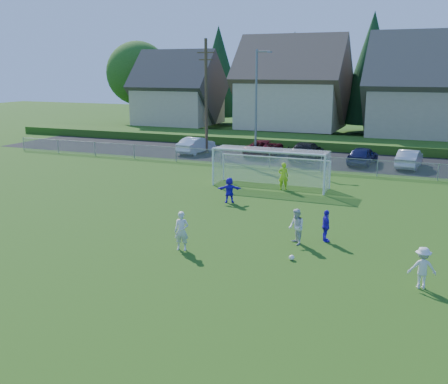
{
  "coord_description": "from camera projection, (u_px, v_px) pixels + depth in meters",
  "views": [
    {
      "loc": [
        9.77,
        -15.82,
        7.53
      ],
      "look_at": [
        0.0,
        8.0,
        1.4
      ],
      "focal_mm": 42.0,
      "sensor_mm": 36.0,
      "label": 1
    }
  ],
  "objects": [
    {
      "name": "asphalt_lot",
      "position": [
        311.0,
        159.0,
        44.34
      ],
      "size": [
        60.0,
        60.0,
        0.0
      ],
      "primitive_type": "plane",
      "color": "black",
      "rests_on": "ground"
    },
    {
      "name": "car_e",
      "position": [
        363.0,
        156.0,
        41.55
      ],
      "size": [
        2.22,
        4.43,
        1.45
      ],
      "primitive_type": "imported",
      "rotation": [
        0.0,
        0.0,
        3.02
      ],
      "color": "#131742",
      "rests_on": "ground"
    },
    {
      "name": "player_blue_a",
      "position": [
        326.0,
        226.0,
        23.11
      ],
      "size": [
        0.7,
        0.91,
        1.44
      ],
      "primitive_type": "imported",
      "rotation": [
        0.0,
        0.0,
        2.05
      ],
      "color": "#3116CF",
      "rests_on": "ground"
    },
    {
      "name": "player_blue_b",
      "position": [
        229.0,
        190.0,
        29.83
      ],
      "size": [
        1.42,
        0.93,
        1.47
      ],
      "primitive_type": "imported",
      "rotation": [
        0.0,
        0.0,
        3.54
      ],
      "color": "#3116CF",
      "rests_on": "ground"
    },
    {
      "name": "streetlight",
      "position": [
        257.0,
        101.0,
        43.51
      ],
      "size": [
        1.38,
        0.18,
        9.0
      ],
      "color": "slate",
      "rests_on": "ground"
    },
    {
      "name": "grass_embankment",
      "position": [
        329.0,
        143.0,
        51.0
      ],
      "size": [
        70.0,
        6.0,
        0.8
      ],
      "primitive_type": "cube",
      "color": "#1E420F",
      "rests_on": "ground"
    },
    {
      "name": "tree_row",
      "position": [
        364.0,
        73.0,
        61.47
      ],
      "size": [
        65.98,
        12.36,
        13.8
      ],
      "color": "#382616",
      "rests_on": "ground"
    },
    {
      "name": "player_white_c",
      "position": [
        422.0,
        268.0,
        18.19
      ],
      "size": [
        1.07,
        0.76,
        1.5
      ],
      "primitive_type": "imported",
      "rotation": [
        0.0,
        0.0,
        3.37
      ],
      "color": "silver",
      "rests_on": "ground"
    },
    {
      "name": "ground",
      "position": [
        143.0,
        274.0,
        19.59
      ],
      "size": [
        160.0,
        160.0,
        0.0
      ],
      "primitive_type": "plane",
      "color": "#193D0C",
      "rests_on": "ground"
    },
    {
      "name": "car_b",
      "position": [
        196.0,
        145.0,
        47.16
      ],
      "size": [
        2.09,
        4.57,
        1.45
      ],
      "primitive_type": "imported",
      "rotation": [
        0.0,
        0.0,
        3.01
      ],
      "color": "white",
      "rests_on": "ground"
    },
    {
      "name": "car_c",
      "position": [
        264.0,
        148.0,
        45.63
      ],
      "size": [
        2.42,
        5.17,
        1.43
      ],
      "primitive_type": "imported",
      "rotation": [
        0.0,
        0.0,
        3.13
      ],
      "color": "#4F0911",
      "rests_on": "ground"
    },
    {
      "name": "player_white_b",
      "position": [
        296.0,
        227.0,
        22.74
      ],
      "size": [
        0.93,
        0.97,
        1.58
      ],
      "primitive_type": "imported",
      "rotation": [
        0.0,
        0.0,
        -0.96
      ],
      "color": "silver",
      "rests_on": "ground"
    },
    {
      "name": "chainlink_fence",
      "position": [
        295.0,
        162.0,
        39.25
      ],
      "size": [
        52.06,
        0.06,
        1.2
      ],
      "color": "gray",
      "rests_on": "ground"
    },
    {
      "name": "soccer_goal",
      "position": [
        271.0,
        162.0,
        33.66
      ],
      "size": [
        7.42,
        1.9,
        2.5
      ],
      "color": "white",
      "rests_on": "ground"
    },
    {
      "name": "car_d",
      "position": [
        306.0,
        151.0,
        43.24
      ],
      "size": [
        2.3,
        5.41,
        1.56
      ],
      "primitive_type": "imported",
      "rotation": [
        0.0,
        0.0,
        3.16
      ],
      "color": "black",
      "rests_on": "ground"
    },
    {
      "name": "player_white_a",
      "position": [
        182.0,
        231.0,
        22.01
      ],
      "size": [
        0.68,
        0.52,
        1.67
      ],
      "primitive_type": "imported",
      "rotation": [
        0.0,
        0.0,
        0.21
      ],
      "color": "silver",
      "rests_on": "ground"
    },
    {
      "name": "utility_pole",
      "position": [
        206.0,
        95.0,
        46.21
      ],
      "size": [
        1.6,
        0.26,
        10.0
      ],
      "color": "#473321",
      "rests_on": "ground"
    },
    {
      "name": "goalkeeper",
      "position": [
        283.0,
        176.0,
        32.98
      ],
      "size": [
        0.74,
        0.61,
        1.74
      ],
      "primitive_type": "imported",
      "rotation": [
        0.0,
        0.0,
        3.49
      ],
      "color": "#AEED1B",
      "rests_on": "ground"
    },
    {
      "name": "soccer_ball",
      "position": [
        292.0,
        258.0,
        20.98
      ],
      "size": [
        0.22,
        0.22,
        0.22
      ],
      "primitive_type": "sphere",
      "color": "white",
      "rests_on": "ground"
    },
    {
      "name": "car_f",
      "position": [
        409.0,
        159.0,
        40.2
      ],
      "size": [
        1.86,
        4.42,
        1.42
      ],
      "primitive_type": "imported",
      "rotation": [
        0.0,
        0.0,
        3.06
      ],
      "color": "silver",
      "rests_on": "ground"
    },
    {
      "name": "houses_row",
      "position": [
        365.0,
        70.0,
        55.38
      ],
      "size": [
        53.9,
        11.45,
        13.27
      ],
      "color": "tan",
      "rests_on": "ground"
    }
  ]
}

